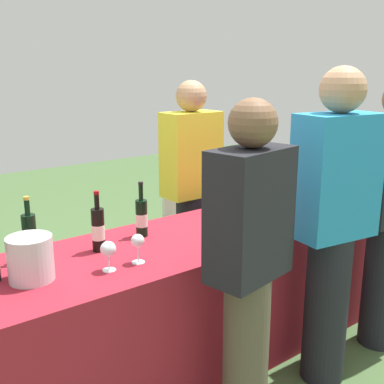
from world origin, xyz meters
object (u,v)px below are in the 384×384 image
Objects in this scene: wine_glass_1 at (138,242)px; server_pouring at (191,186)px; menu_board at (185,222)px; guest_0 at (248,262)px; wine_glass_0 at (108,250)px; guest_1 at (333,221)px; wine_glass_2 at (318,200)px; wine_bottle_1 at (30,237)px; ice_bucket at (30,258)px; wine_glass_3 at (319,197)px; wine_bottle_3 at (142,217)px; wine_bottle_2 at (98,229)px.

wine_glass_1 is 0.09× the size of server_pouring.
guest_0 is at bearing -131.95° from menu_board.
server_pouring reaches higher than guest_0.
guest_1 reaches higher than wine_glass_0.
guest_1 is (-0.39, -0.39, 0.04)m from wine_glass_2.
ice_bucket is (-0.08, -0.22, -0.02)m from wine_bottle_1.
ice_bucket is at bearing 177.45° from wine_glass_3.
menu_board is (1.37, 1.24, -0.46)m from wine_glass_0.
guest_1 is (0.70, -0.75, 0.03)m from wine_bottle_3.
wine_glass_0 is at bearing -20.63° from ice_bucket.
wine_glass_0 is (-0.08, -0.26, -0.02)m from wine_bottle_2.
wine_bottle_2 is 0.42m from ice_bucket.
wine_bottle_1 is at bearing 165.98° from wine_bottle_2.
wine_bottle_3 is at bearing 33.79° from server_pouring.
wine_glass_2 is at bearing -1.84° from wine_glass_0.
guest_0 is 1.96m from menu_board.
menu_board is at bearing 33.63° from ice_bucket.
wine_bottle_1 is at bearing 70.81° from ice_bucket.
wine_glass_1 is (0.40, -0.34, -0.02)m from wine_bottle_1.
wine_glass_1 is at bearing -178.42° from wine_glass_3.
server_pouring is at bearing 27.91° from wine_bottle_2.
wine_bottle_2 is 0.38× the size of menu_board.
wine_bottle_2 reaches higher than menu_board.
wine_bottle_2 is 0.30m from wine_bottle_3.
server_pouring is (1.41, 0.67, -0.01)m from ice_bucket.
server_pouring is (0.72, 0.48, -0.02)m from wine_bottle_3.
guest_1 is at bearing -136.88° from wine_glass_3.
wine_bottle_1 is 2.26× the size of wine_glass_2.
wine_bottle_1 is 1.84m from wine_glass_3.
server_pouring is at bearing 35.98° from wine_glass_0.
wine_glass_2 is at bearing -99.85° from menu_board.
wine_bottle_3 is at bearing 161.77° from wine_glass_2.
guest_0 is (0.39, -0.70, -0.05)m from wine_bottle_2.
wine_glass_0 reaches higher than menu_board.
wine_glass_0 is 0.09× the size of guest_0.
server_pouring reaches higher than wine_glass_2.
wine_bottle_3 is at bearing 141.97° from guest_1.
ice_bucket is at bearing 165.41° from wine_glass_1.
wine_bottle_3 is 1.14m from wine_glass_2.
server_pouring is 1.38m from guest_0.
ice_bucket is 0.12× the size of guest_1.
wine_bottle_3 is 2.17× the size of wine_glass_0.
guest_1 is at bearing -134.65° from wine_glass_2.
guest_1 is (0.91, -0.43, 0.03)m from wine_glass_1.
wine_bottle_3 is 1.54× the size of ice_bucket.
menu_board is at bearing -121.77° from server_pouring.
wine_glass_3 is 0.69m from guest_1.
wine_bottle_1 is 0.19× the size of guest_1.
wine_bottle_1 is 1.52m from guest_1.
menu_board is at bearing 93.88° from wine_glass_2.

